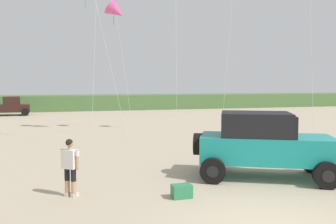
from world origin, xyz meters
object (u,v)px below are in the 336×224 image
jeep (264,143)px  cooler_box (182,191)px  person_watching (70,164)px  distant_pickup (8,107)px  kite_black_sled (116,11)px

jeep → cooler_box: (-3.39, -1.31, -1.01)m
jeep → person_watching: (-6.42, -0.31, -0.26)m
jeep → distant_pickup: 32.04m
cooler_box → jeep: bearing=20.5°
cooler_box → distant_pickup: size_ratio=0.12×
cooler_box → distant_pickup: bearing=105.7°
distant_pickup → jeep: bearing=-67.3°
cooler_box → kite_black_sled: (0.22, 14.67, 7.90)m
person_watching → distant_pickup: (-5.95, 29.86, 0.00)m
jeep → cooler_box: bearing=-158.9°
person_watching → cooler_box: (3.03, -1.00, -0.75)m
distant_pickup → kite_black_sled: (9.20, -16.19, 7.15)m
jeep → kite_black_sled: bearing=103.4°
cooler_box → kite_black_sled: kite_black_sled is taller
cooler_box → distant_pickup: distant_pickup is taller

